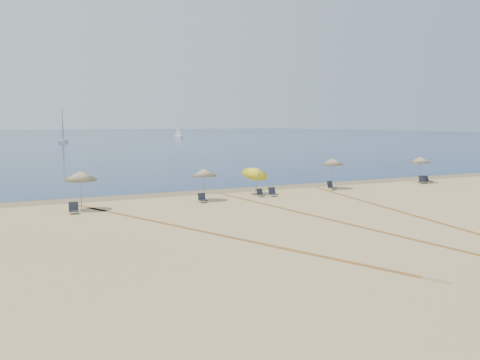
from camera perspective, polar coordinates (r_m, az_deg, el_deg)
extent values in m
plane|color=tan|center=(23.20, 22.89, -8.10)|extent=(160.00, 160.00, 0.00)
plane|color=#0C2151|center=(240.18, -22.49, 4.53)|extent=(500.00, 500.00, 0.00)
plane|color=olive|center=(42.55, -2.41, -1.20)|extent=(500.00, 500.00, 0.00)
cylinder|color=gray|center=(34.41, -17.10, -1.26)|extent=(0.05, 0.24, 2.41)
cone|color=#F5E5C4|center=(34.37, -17.18, 0.49)|extent=(2.12, 2.15, 0.71)
sphere|color=gray|center=(34.34, -17.20, 0.99)|extent=(0.08, 0.08, 0.08)
cylinder|color=gray|center=(37.20, -3.99, -0.60)|extent=(0.05, 0.08, 2.20)
cone|color=#F5E5C4|center=(37.09, -3.99, 0.85)|extent=(1.91, 1.92, 0.58)
sphere|color=gray|center=(37.06, -4.00, 1.31)|extent=(0.08, 0.08, 0.08)
cylinder|color=gray|center=(40.02, 1.93, -0.26)|extent=(0.05, 0.92, 1.99)
cone|color=yellow|center=(40.26, 1.68, 0.99)|extent=(2.07, 2.11, 1.34)
sphere|color=gray|center=(40.23, 1.69, 1.42)|extent=(0.08, 0.08, 0.08)
cylinder|color=gray|center=(44.47, 10.13, 0.63)|extent=(0.05, 0.05, 2.47)
cone|color=#F5E5C4|center=(44.37, 10.16, 2.02)|extent=(1.98, 1.98, 0.55)
sphere|color=gray|center=(44.35, 10.17, 2.40)|extent=(0.08, 0.08, 0.08)
cylinder|color=gray|center=(51.21, 19.22, 1.01)|extent=(0.05, 0.05, 2.29)
cone|color=#F5E5C4|center=(51.13, 19.26, 2.12)|extent=(2.05, 2.05, 0.55)
sphere|color=gray|center=(51.11, 19.27, 2.46)|extent=(0.08, 0.08, 0.08)
cube|color=black|center=(33.42, -17.85, -3.26)|extent=(0.66, 0.66, 0.05)
cube|color=black|center=(33.66, -17.87, -2.75)|extent=(0.61, 0.29, 0.52)
cylinder|color=#A5A5AD|center=(33.22, -18.19, -3.49)|extent=(0.03, 0.03, 0.19)
cylinder|color=#A5A5AD|center=(33.23, -17.38, -3.46)|extent=(0.03, 0.03, 0.19)
cube|color=black|center=(36.36, -4.11, -2.23)|extent=(0.56, 0.56, 0.05)
cube|color=black|center=(36.57, -4.25, -1.81)|extent=(0.55, 0.22, 0.48)
cylinder|color=#A5A5AD|center=(36.12, -4.31, -2.43)|extent=(0.02, 0.02, 0.18)
cylinder|color=#A5A5AD|center=(36.26, -3.67, -2.39)|extent=(0.02, 0.02, 0.18)
cube|color=black|center=(39.11, 2.36, -1.63)|extent=(0.52, 0.52, 0.05)
cube|color=black|center=(39.29, 2.17, -1.28)|extent=(0.51, 0.21, 0.44)
cylinder|color=#A5A5AD|center=(38.86, 2.24, -1.81)|extent=(0.02, 0.02, 0.16)
cylinder|color=#A5A5AD|center=(39.07, 2.73, -1.76)|extent=(0.02, 0.02, 0.16)
cube|color=black|center=(39.36, 3.73, -1.56)|extent=(0.57, 0.57, 0.05)
cube|color=black|center=(39.57, 3.53, -1.16)|extent=(0.57, 0.21, 0.50)
cylinder|color=#A5A5AD|center=(39.09, 3.60, -1.75)|extent=(0.02, 0.02, 0.18)
cylinder|color=#A5A5AD|center=(39.32, 4.16, -1.71)|extent=(0.02, 0.02, 0.18)
cube|color=black|center=(43.72, 10.17, -0.83)|extent=(0.76, 0.76, 0.06)
cube|color=black|center=(43.87, 9.87, -0.45)|extent=(0.65, 0.39, 0.55)
cylinder|color=#A5A5AD|center=(43.37, 10.15, -1.03)|extent=(0.03, 0.03, 0.20)
cylinder|color=#A5A5AD|center=(43.75, 10.54, -0.97)|extent=(0.03, 0.03, 0.20)
cube|color=black|center=(50.31, 19.54, -0.17)|extent=(0.79, 0.79, 0.05)
cube|color=black|center=(50.55, 19.42, 0.16)|extent=(0.64, 0.43, 0.54)
cylinder|color=#A5A5AD|center=(50.07, 19.47, -0.31)|extent=(0.03, 0.03, 0.20)
cylinder|color=#A5A5AD|center=(50.27, 19.97, -0.31)|extent=(0.03, 0.03, 0.20)
cube|color=black|center=(51.10, 20.13, -0.12)|extent=(0.69, 0.69, 0.05)
cube|color=black|center=(51.20, 19.87, 0.18)|extent=(0.59, 0.35, 0.50)
cylinder|color=#A5A5AD|center=(50.77, 20.17, -0.26)|extent=(0.02, 0.02, 0.18)
cylinder|color=#A5A5AD|center=(51.16, 20.40, -0.22)|extent=(0.02, 0.02, 0.18)
cube|color=white|center=(200.26, -6.83, 4.77)|extent=(2.57, 4.34, 0.46)
cylinder|color=gray|center=(200.20, -6.84, 5.63)|extent=(0.09, 0.09, 6.17)
cube|color=white|center=(155.19, -18.90, 4.08)|extent=(3.49, 6.90, 0.73)
cylinder|color=gray|center=(155.10, -18.96, 5.82)|extent=(0.15, 0.15, 9.73)
plane|color=tan|center=(30.03, 10.56, -4.48)|extent=(30.31, 30.31, 0.00)
plane|color=tan|center=(30.84, 9.19, -4.17)|extent=(30.31, 30.31, 0.00)
plane|color=tan|center=(32.79, 18.87, -3.81)|extent=(32.60, 32.60, 0.00)
plane|color=tan|center=(33.69, 17.80, -3.51)|extent=(32.60, 32.60, 0.00)
plane|color=tan|center=(27.74, -5.87, -5.30)|extent=(36.01, 36.01, 0.00)
plane|color=tan|center=(28.57, -7.33, -4.98)|extent=(36.01, 36.01, 0.00)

